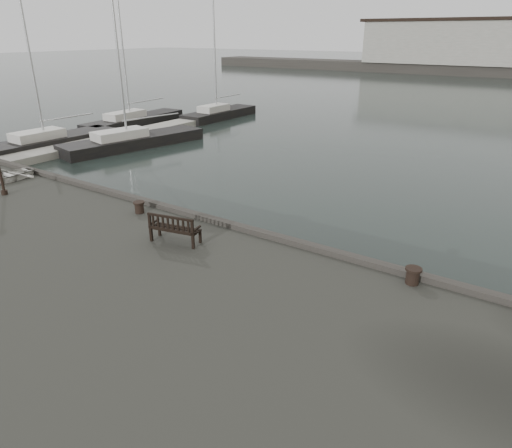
# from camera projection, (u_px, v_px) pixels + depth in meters

# --- Properties ---
(ground) EXTENTS (400.00, 400.00, 0.00)m
(ground) POSITION_uv_depth(u_px,v_px,m) (236.00, 266.00, 16.48)
(ground) COLOR black
(ground) RESTS_ON ground
(pontoon) EXTENTS (2.00, 24.00, 0.50)m
(pontoon) POSITION_uv_depth(u_px,v_px,m) (102.00, 141.00, 34.39)
(pontoon) COLOR #AAA59D
(pontoon) RESTS_ON ground
(breakwater) EXTENTS (140.00, 9.50, 12.20)m
(breakwater) POSITION_uv_depth(u_px,v_px,m) (502.00, 53.00, 87.36)
(breakwater) COLOR #383530
(breakwater) RESTS_ON ground
(bench) EXTENTS (1.73, 0.90, 0.94)m
(bench) POSITION_uv_depth(u_px,v_px,m) (175.00, 234.00, 14.55)
(bench) COLOR black
(bench) RESTS_ON quay
(bollard_left) EXTENTS (0.45, 0.45, 0.44)m
(bollard_left) POSITION_uv_depth(u_px,v_px,m) (139.00, 207.00, 16.98)
(bollard_left) COLOR black
(bollard_left) RESTS_ON quay
(bollard_right) EXTENTS (0.59, 0.59, 0.46)m
(bollard_right) POSITION_uv_depth(u_px,v_px,m) (413.00, 276.00, 12.16)
(bollard_right) COLOR black
(bollard_right) RESTS_ON quay
(dinghy) EXTENTS (1.70, 2.38, 0.49)m
(dinghy) POSITION_uv_depth(u_px,v_px,m) (6.00, 175.00, 20.71)
(dinghy) COLOR beige
(dinghy) RESTS_ON quay
(yacht_a) EXTENTS (2.87, 10.00, 13.56)m
(yacht_a) POSITION_uv_depth(u_px,v_px,m) (52.00, 144.00, 33.44)
(yacht_a) COLOR black
(yacht_a) RESTS_ON ground
(yacht_b) EXTENTS (3.05, 10.91, 14.14)m
(yacht_b) POSITION_uv_depth(u_px,v_px,m) (135.00, 123.00, 41.53)
(yacht_b) COLOR black
(yacht_b) RESTS_ON ground
(yacht_c) EXTENTS (4.68, 11.08, 14.34)m
(yacht_c) POSITION_uv_depth(u_px,v_px,m) (134.00, 144.00, 33.66)
(yacht_c) COLOR black
(yacht_c) RESTS_ON ground
(yacht_d) EXTENTS (2.46, 9.01, 11.40)m
(yacht_d) POSITION_uv_depth(u_px,v_px,m) (220.00, 116.00, 45.02)
(yacht_d) COLOR black
(yacht_d) RESTS_ON ground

